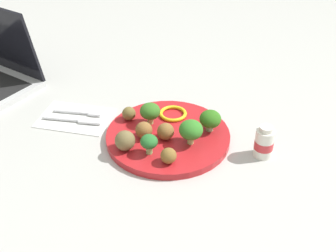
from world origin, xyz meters
The scene contains 16 objects.
ground_plane centered at (0.00, 0.00, 0.00)m, with size 4.00×4.00×0.00m, color #B2B2AD.
plate centered at (0.00, 0.00, 0.01)m, with size 0.28×0.28×0.02m, color red.
broccoli_floret_far_rim centered at (-0.05, 0.03, 0.05)m, with size 0.05×0.05×0.05m.
broccoli_floret_back_left centered at (0.06, -0.02, 0.05)m, with size 0.05×0.05×0.06m.
broccoli_floret_front_right centered at (-0.02, -0.08, 0.04)m, with size 0.04×0.04×0.05m.
broccoli_floret_mid_right centered at (0.09, 0.04, 0.05)m, with size 0.05×0.05×0.05m.
meatball_front_left centered at (-0.05, -0.03, 0.04)m, with size 0.04×0.04×0.04m, color brown.
meatball_center centered at (-0.07, -0.08, 0.04)m, with size 0.04×0.04×0.04m, color brown.
meatball_mid_left centered at (0.03, -0.10, 0.03)m, with size 0.03×0.03×0.03m, color brown.
meatball_back_left centered at (0.00, -0.02, 0.03)m, with size 0.04×0.04×0.04m, color brown.
meatball_back_right centered at (-0.10, 0.03, 0.03)m, with size 0.03×0.03×0.03m, color brown.
pepper_ring_front_left centered at (-0.01, 0.07, 0.02)m, with size 0.07×0.07×0.01m, color yellow.
napkin centered at (-0.24, 0.02, 0.00)m, with size 0.17×0.12×0.01m, color white.
fork centered at (-0.23, 0.04, 0.01)m, with size 0.12×0.03×0.01m.
knife centered at (-0.23, 0.00, 0.01)m, with size 0.15×0.03×0.01m.
yogurt_bottle centered at (0.21, 0.00, 0.03)m, with size 0.04×0.04×0.07m.
Camera 1 is at (0.21, -0.73, 0.57)m, focal length 44.50 mm.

